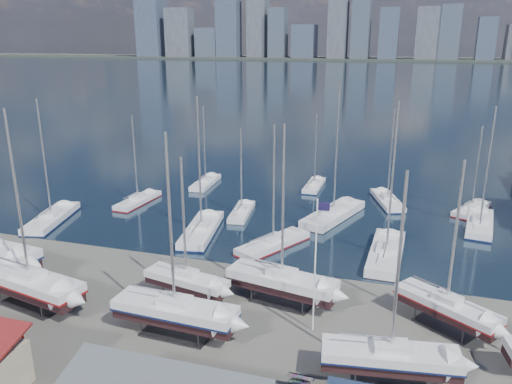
% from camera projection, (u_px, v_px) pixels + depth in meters
% --- Properties ---
extents(ground, '(1400.00, 1400.00, 0.00)m').
position_uv_depth(ground, '(239.00, 319.00, 42.06)').
color(ground, '#605E59').
rests_on(ground, ground).
extents(water, '(1400.00, 600.00, 0.40)m').
position_uv_depth(water, '(391.00, 76.00, 325.76)').
color(water, '#1B2E40').
rests_on(water, ground).
extents(far_shore, '(1400.00, 80.00, 2.20)m').
position_uv_depth(far_shore, '(401.00, 59.00, 563.30)').
color(far_shore, '#2D332D').
rests_on(far_shore, ground).
extents(skyline, '(639.14, 43.80, 107.69)m').
position_uv_depth(skyline, '(396.00, 24.00, 548.64)').
color(skyline, '#475166').
rests_on(skyline, far_shore).
extents(sailboat_cradle_1, '(11.26, 5.16, 17.45)m').
position_uv_depth(sailboat_cradle_1, '(30.00, 284.00, 43.62)').
color(sailboat_cradle_1, '#2D2D33').
rests_on(sailboat_cradle_1, ground).
extents(sailboat_cradle_2, '(8.28, 3.84, 13.26)m').
position_uv_depth(sailboat_cradle_2, '(186.00, 280.00, 44.65)').
color(sailboat_cradle_2, '#2D2D33').
rests_on(sailboat_cradle_2, ground).
extents(sailboat_cradle_3, '(10.27, 3.32, 16.38)m').
position_uv_depth(sailboat_cradle_3, '(175.00, 311.00, 39.28)').
color(sailboat_cradle_3, '#2D2D33').
rests_on(sailboat_cradle_3, ground).
extents(sailboat_cradle_4, '(10.23, 4.56, 16.14)m').
position_uv_depth(sailboat_cradle_4, '(282.00, 281.00, 44.14)').
color(sailboat_cradle_4, '#2D2D33').
rests_on(sailboat_cradle_4, ground).
extents(sailboat_cradle_5, '(9.56, 3.89, 15.09)m').
position_uv_depth(sailboat_cradle_5, '(390.00, 358.00, 33.67)').
color(sailboat_cradle_5, '#2D2D33').
rests_on(sailboat_cradle_5, ground).
extents(sailboat_cradle_6, '(8.47, 6.97, 14.14)m').
position_uv_depth(sailboat_cradle_6, '(446.00, 307.00, 40.17)').
color(sailboat_cradle_6, '#2D2D33').
rests_on(sailboat_cradle_6, ground).
extents(sailboat_moored_0, '(5.58, 11.50, 16.56)m').
position_uv_depth(sailboat_moored_0, '(52.00, 220.00, 64.35)').
color(sailboat_moored_0, black).
rests_on(sailboat_moored_0, water).
extents(sailboat_moored_1, '(3.15, 9.01, 13.22)m').
position_uv_depth(sailboat_moored_1, '(138.00, 201.00, 71.71)').
color(sailboat_moored_1, black).
rests_on(sailboat_moored_1, water).
extents(sailboat_moored_2, '(2.95, 8.97, 13.36)m').
position_uv_depth(sailboat_moored_2, '(206.00, 183.00, 80.70)').
color(sailboat_moored_2, black).
rests_on(sailboat_moored_2, water).
extents(sailboat_moored_3, '(5.06, 11.93, 17.29)m').
position_uv_depth(sailboat_moored_3, '(202.00, 232.00, 60.36)').
color(sailboat_moored_3, black).
rests_on(sailboat_moored_3, water).
extents(sailboat_moored_4, '(3.24, 8.33, 12.26)m').
position_uv_depth(sailboat_moored_4, '(242.00, 213.00, 67.02)').
color(sailboat_moored_4, black).
rests_on(sailboat_moored_4, water).
extents(sailboat_moored_5, '(2.39, 8.33, 12.43)m').
position_uv_depth(sailboat_moored_5, '(314.00, 186.00, 79.13)').
color(sailboat_moored_5, black).
rests_on(sailboat_moored_5, water).
extents(sailboat_moored_6, '(7.09, 9.96, 14.70)m').
position_uv_depth(sailboat_moored_6, '(273.00, 245.00, 56.52)').
color(sailboat_moored_6, black).
rests_on(sailboat_moored_6, water).
extents(sailboat_moored_7, '(7.19, 12.67, 18.45)m').
position_uv_depth(sailboat_moored_7, '(333.00, 216.00, 65.67)').
color(sailboat_moored_7, black).
rests_on(sailboat_moored_7, water).
extents(sailboat_moored_8, '(5.53, 9.89, 14.26)m').
position_uv_depth(sailboat_moored_8, '(387.00, 202.00, 71.65)').
color(sailboat_moored_8, black).
rests_on(sailboat_moored_8, water).
extents(sailboat_moored_9, '(3.74, 11.81, 17.64)m').
position_uv_depth(sailboat_moored_9, '(386.00, 255.00, 53.83)').
color(sailboat_moored_9, black).
rests_on(sailboat_moored_9, water).
extents(sailboat_moored_10, '(4.42, 10.91, 15.84)m').
position_uv_depth(sailboat_moored_10, '(480.00, 225.00, 62.47)').
color(sailboat_moored_10, black).
rests_on(sailboat_moored_10, water).
extents(sailboat_moored_11, '(5.91, 8.39, 12.36)m').
position_uv_depth(sailboat_moored_11, '(472.00, 210.00, 68.14)').
color(sailboat_moored_11, black).
rests_on(sailboat_moored_11, water).
extents(car_a, '(1.70, 3.92, 1.32)m').
position_uv_depth(car_a, '(0.00, 352.00, 36.59)').
color(car_a, gray).
rests_on(car_a, ground).
extents(car_b, '(4.63, 2.34, 1.46)m').
position_uv_depth(car_b, '(105.00, 371.00, 34.37)').
color(car_b, gray).
rests_on(car_b, ground).
extents(flagpole, '(0.99, 0.12, 11.20)m').
position_uv_depth(flagpole, '(316.00, 258.00, 38.64)').
color(flagpole, white).
rests_on(flagpole, ground).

